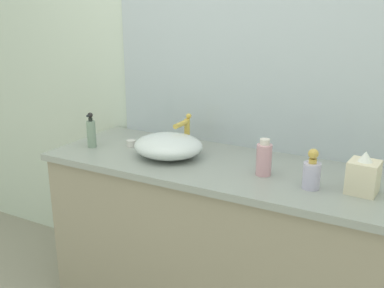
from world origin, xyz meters
TOP-DOWN VIEW (x-y plane):
  - bathroom_wall_rear at (0.00, 0.73)m, footprint 6.00×0.06m
  - vanity_counter at (-0.01, 0.39)m, footprint 1.65×0.60m
  - wall_mirror_panel at (-0.01, 0.69)m, footprint 1.47×0.01m
  - sink_basin at (-0.26, 0.36)m, footprint 0.34×0.31m
  - faucet at (-0.26, 0.53)m, footprint 0.03×0.15m
  - soap_dispenser at (0.44, 0.30)m, footprint 0.07×0.07m
  - lotion_bottle at (0.22, 0.35)m, footprint 0.07×0.07m
  - perfume_bottle at (-0.69, 0.30)m, footprint 0.05×0.05m
  - tissue_box at (0.63, 0.35)m, footprint 0.12×0.12m
  - candle_jar at (-0.52, 0.41)m, footprint 0.05×0.05m

SIDE VIEW (x-z plane):
  - vanity_counter at x=-0.01m, z-range 0.00..0.85m
  - candle_jar at x=-0.52m, z-range 0.85..0.88m
  - sink_basin at x=-0.26m, z-range 0.85..0.96m
  - soap_dispenser at x=0.44m, z-range 0.84..1.00m
  - tissue_box at x=0.63m, z-range 0.84..1.01m
  - lotion_bottle at x=0.22m, z-range 0.85..1.01m
  - perfume_bottle at x=-0.69m, z-range 0.84..1.02m
  - faucet at x=-0.26m, z-range 0.87..1.04m
  - bathroom_wall_rear at x=0.00m, z-range 0.00..2.60m
  - wall_mirror_panel at x=-0.01m, z-range 0.85..2.07m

